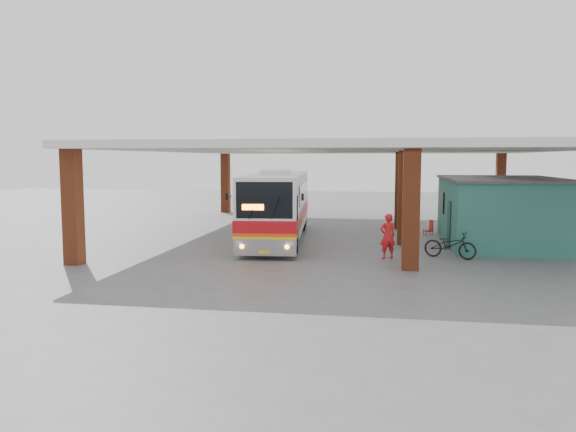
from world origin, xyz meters
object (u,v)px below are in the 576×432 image
(motorcycle, at_px, (450,245))
(pedestrian, at_px, (388,236))
(red_chair, at_px, (430,228))
(coach_bus, at_px, (278,205))

(motorcycle, bearing_deg, pedestrian, 123.65)
(motorcycle, height_order, red_chair, motorcycle)
(motorcycle, height_order, pedestrian, pedestrian)
(pedestrian, bearing_deg, red_chair, -130.78)
(coach_bus, relative_size, pedestrian, 6.66)
(coach_bus, xyz_separation_m, pedestrian, (5.30, -4.54, -0.82))
(motorcycle, bearing_deg, coach_bus, 84.65)
(red_chair, bearing_deg, coach_bus, -177.90)
(motorcycle, distance_m, red_chair, 6.97)
(coach_bus, relative_size, motorcycle, 5.78)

